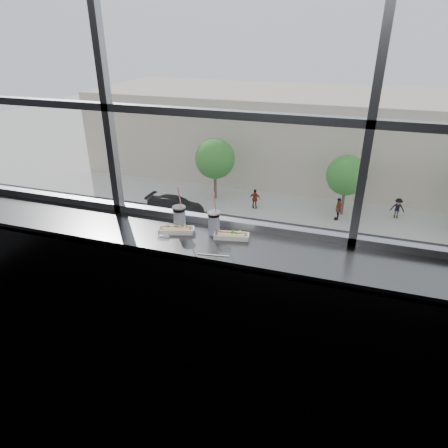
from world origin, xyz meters
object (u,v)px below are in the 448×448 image
(hotdog_tray_left, at_px, (176,230))
(pedestrian_b, at_px, (338,207))
(pedestrian_a, at_px, (255,197))
(tree_center, at_px, (347,175))
(soda_cup_right, at_px, (214,222))
(pedestrian_c, at_px, (398,206))
(loose_straw, at_px, (213,255))
(wrapper, at_px, (163,236))
(car_near_a, at_px, (89,243))
(car_near_b, at_px, (198,261))
(tree_left, at_px, (215,159))
(car_far_a, at_px, (175,202))
(car_near_c, at_px, (317,284))
(hotdog_tray_right, at_px, (231,235))
(soda_cup_left, at_px, (179,217))

(hotdog_tray_left, bearing_deg, pedestrian_b, 70.52)
(pedestrian_a, bearing_deg, tree_center, -171.14)
(soda_cup_right, distance_m, pedestrian_a, 29.93)
(pedestrian_a, relative_size, pedestrian_c, 1.02)
(loose_straw, bearing_deg, wrapper, 154.78)
(wrapper, relative_size, car_near_a, 0.02)
(car_near_b, height_order, tree_left, tree_left)
(soda_cup_right, bearing_deg, car_near_a, 131.82)
(loose_straw, height_order, tree_center, loose_straw)
(car_far_a, bearing_deg, pedestrian_a, -62.34)
(loose_straw, xyz_separation_m, car_near_b, (-6.95, 16.49, -10.99))
(car_near_c, relative_size, pedestrian_a, 2.78)
(car_near_b, xyz_separation_m, tree_center, (7.68, 12.00, 2.22))
(loose_straw, relative_size, pedestrian_c, 0.12)
(soda_cup_right, bearing_deg, pedestrian_c, 80.17)
(hotdog_tray_right, height_order, pedestrian_b, hotdog_tray_right)
(hotdog_tray_right, xyz_separation_m, tree_left, (-10.11, 28.21, -8.50))
(car_near_a, height_order, pedestrian_c, car_near_a)
(car_near_c, xyz_separation_m, pedestrian_a, (-6.26, 10.92, 0.05))
(soda_cup_right, distance_m, car_near_b, 20.77)
(soda_cup_right, bearing_deg, hotdog_tray_right, -10.97)
(car_near_c, relative_size, tree_left, 1.05)
(soda_cup_right, distance_m, tree_center, 29.55)
(soda_cup_left, bearing_deg, pedestrian_a, 102.10)
(car_far_a, height_order, car_near_a, car_near_a)
(car_far_a, xyz_separation_m, tree_center, (12.79, 4.00, 2.36))
(car_far_a, relative_size, pedestrian_b, 2.52)
(tree_left, bearing_deg, soda_cup_left, -71.07)
(hotdog_tray_right, xyz_separation_m, loose_straw, (-0.05, -0.29, -0.02))
(soda_cup_left, distance_m, pedestrian_a, 29.89)
(soda_cup_right, height_order, car_far_a, soda_cup_right)
(pedestrian_b, bearing_deg, car_far_a, -77.22)
(soda_cup_left, xyz_separation_m, loose_straw, (0.39, -0.30, -0.11))
(hotdog_tray_right, distance_m, car_far_a, 29.27)
(soda_cup_left, height_order, tree_left, soda_cup_left)
(soda_cup_left, relative_size, wrapper, 3.73)
(hotdog_tray_left, relative_size, tree_left, 0.06)
(wrapper, relative_size, car_far_a, 0.02)
(car_near_a, xyz_separation_m, pedestrian_b, (15.04, 10.84, 0.08))
(car_near_b, bearing_deg, pedestrian_b, -31.38)
(soda_cup_right, bearing_deg, tree_center, 88.31)
(loose_straw, relative_size, car_far_a, 0.04)
(hotdog_tray_left, height_order, soda_cup_left, soda_cup_left)
(pedestrian_a, bearing_deg, tree_left, -15.65)
(soda_cup_left, relative_size, tree_center, 0.08)
(soda_cup_right, height_order, car_near_a, soda_cup_right)
(soda_cup_left, height_order, car_near_b, soda_cup_left)
(car_near_b, distance_m, pedestrian_b, 13.13)
(hotdog_tray_left, relative_size, soda_cup_right, 0.82)
(tree_left, bearing_deg, wrapper, -71.30)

